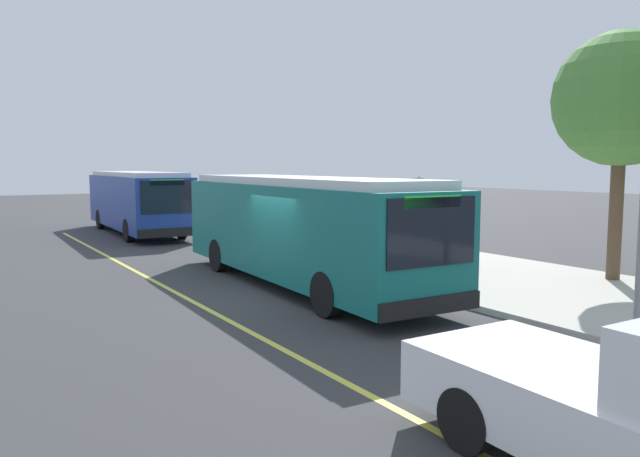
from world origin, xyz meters
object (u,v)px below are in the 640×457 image
object	(u,v)px
transit_bus_main	(301,227)
pedestrian_commuter	(367,233)
waiting_bench	(411,247)
transit_bus_second	(137,200)
route_sign_post	(418,213)

from	to	relation	value
transit_bus_main	pedestrian_commuter	distance (m)	3.61
waiting_bench	pedestrian_commuter	distance (m)	1.57
waiting_bench	transit_bus_second	bearing A→B (deg)	-161.12
transit_bus_main	route_sign_post	xyz separation A→B (m)	(1.47, 2.86, 0.34)
transit_bus_main	route_sign_post	distance (m)	3.23
pedestrian_commuter	route_sign_post	bearing A→B (deg)	-8.24
pedestrian_commuter	transit_bus_main	bearing A→B (deg)	-66.51
transit_bus_main	transit_bus_second	xyz separation A→B (m)	(-15.06, -0.20, -0.00)
transit_bus_second	waiting_bench	size ratio (longest dim) A/B	6.42
waiting_bench	pedestrian_commuter	size ratio (longest dim) A/B	0.95
transit_bus_second	pedestrian_commuter	xyz separation A→B (m)	(13.64, 3.48, -0.50)
transit_bus_second	waiting_bench	world-z (taller)	transit_bus_second
transit_bus_main	waiting_bench	distance (m)	4.84
waiting_bench	route_sign_post	distance (m)	3.23
route_sign_post	pedestrian_commuter	distance (m)	3.04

